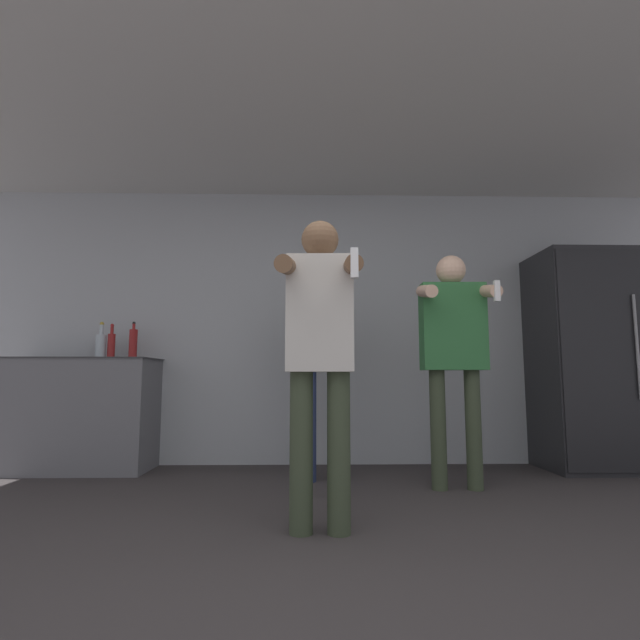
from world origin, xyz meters
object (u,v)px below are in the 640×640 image
(bottle_dark_rum, at_px, (111,345))
(person_spectator_back, at_px, (323,338))
(person_woman_foreground, at_px, (320,342))
(bottle_tall_gin, at_px, (133,343))
(refrigerator, at_px, (584,360))
(person_man_side, at_px, (453,341))
(bottle_brown_liquor, at_px, (101,345))

(bottle_dark_rum, bearing_deg, person_spectator_back, -16.52)
(bottle_dark_rum, bearing_deg, person_woman_foreground, -45.54)
(bottle_tall_gin, distance_m, person_woman_foreground, 2.44)
(bottle_tall_gin, bearing_deg, person_spectator_back, -18.29)
(refrigerator, distance_m, person_spectator_back, 2.34)
(bottle_tall_gin, xyz_separation_m, person_man_side, (2.60, -0.85, -0.04))
(bottle_tall_gin, distance_m, person_man_side, 2.73)
(person_woman_foreground, xyz_separation_m, person_man_side, (0.99, 0.99, 0.08))
(bottle_brown_liquor, xyz_separation_m, person_spectator_back, (1.94, -0.55, 0.02))
(bottle_brown_liquor, xyz_separation_m, person_man_side, (2.88, -0.85, -0.02))
(bottle_tall_gin, bearing_deg, person_woman_foreground, -48.73)
(person_woman_foreground, bearing_deg, refrigerator, 36.18)
(bottle_tall_gin, relative_size, person_woman_foreground, 0.20)
(person_woman_foreground, bearing_deg, person_spectator_back, 87.70)
(bottle_tall_gin, distance_m, person_spectator_back, 1.75)
(bottle_brown_liquor, bearing_deg, refrigerator, -1.52)
(bottle_tall_gin, distance_m, bottle_dark_rum, 0.19)
(refrigerator, distance_m, bottle_brown_liquor, 4.24)
(person_man_side, relative_size, person_spectator_back, 0.96)
(refrigerator, distance_m, bottle_dark_rum, 4.15)
(bottle_brown_liquor, xyz_separation_m, person_woman_foreground, (1.89, -1.83, -0.11))
(bottle_brown_liquor, distance_m, person_woman_foreground, 2.63)
(bottle_dark_rum, relative_size, person_man_side, 0.18)
(bottle_dark_rum, relative_size, person_woman_foreground, 0.19)
(bottle_tall_gin, height_order, person_woman_foreground, person_woman_foreground)
(bottle_dark_rum, relative_size, person_spectator_back, 0.18)
(person_woman_foreground, xyz_separation_m, person_spectator_back, (0.05, 1.28, 0.13))
(bottle_tall_gin, height_order, bottle_brown_liquor, bottle_tall_gin)
(bottle_dark_rum, distance_m, person_man_side, 2.91)
(refrigerator, bearing_deg, bottle_brown_liquor, 178.48)
(bottle_tall_gin, relative_size, person_spectator_back, 0.19)
(person_woman_foreground, relative_size, person_spectator_back, 0.92)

